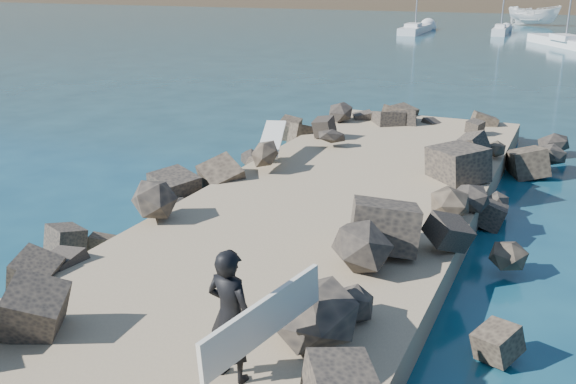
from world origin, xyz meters
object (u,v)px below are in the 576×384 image
object	(u,v)px
surfboard_resting	(272,143)
sailboat_c	(565,42)
boat_imported	(534,15)
surfer_with_board	(235,316)

from	to	relation	value
surfboard_resting	sailboat_c	bearing A→B (deg)	63.27
boat_imported	surfer_with_board	bearing A→B (deg)	-164.79
surfboard_resting	surfer_with_board	world-z (taller)	surfer_with_board
surfer_with_board	sailboat_c	bearing A→B (deg)	87.78
boat_imported	surfer_with_board	distance (m)	71.86
surfboard_resting	surfer_with_board	size ratio (longest dim) A/B	1.07
surfboard_resting	sailboat_c	xyz separation A→B (m)	(5.81, 40.53, -0.69)
boat_imported	sailboat_c	distance (m)	22.64
surfboard_resting	boat_imported	size ratio (longest dim) A/B	0.38
surfboard_resting	sailboat_c	distance (m)	40.95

